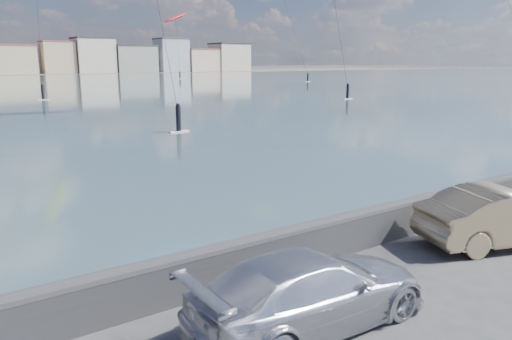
{
  "coord_description": "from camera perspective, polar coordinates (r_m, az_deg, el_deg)",
  "views": [
    {
      "loc": [
        -5.97,
        -5.95,
        4.89
      ],
      "look_at": [
        1.0,
        4.0,
        2.2
      ],
      "focal_mm": 35.0,
      "sensor_mm": 36.0,
      "label": 1
    }
  ],
  "objects": [
    {
      "name": "seawall",
      "position": [
        11.36,
        -0.38,
        -9.81
      ],
      "size": [
        400.0,
        0.36,
        1.08
      ],
      "color": "#28282B",
      "rests_on": "ground"
    },
    {
      "name": "ground",
      "position": [
        9.74,
        9.15,
        -17.81
      ],
      "size": [
        700.0,
        700.0,
        0.0
      ],
      "primitive_type": "plane",
      "color": "#333335",
      "rests_on": "ground"
    },
    {
      "name": "kitesurfer_5",
      "position": [
        144.92,
        -9.18,
        16.69
      ],
      "size": [
        8.87,
        11.91,
        18.15
      ],
      "color": "red",
      "rests_on": "ground"
    },
    {
      "name": "car_silver",
      "position": [
        9.57,
        6.28,
        -13.46
      ],
      "size": [
        4.95,
        2.08,
        1.43
      ],
      "primitive_type": "imported",
      "rotation": [
        0.0,
        0.0,
        1.55
      ],
      "color": "silver",
      "rests_on": "ground"
    },
    {
      "name": "car_champagne",
      "position": [
        15.04,
        26.62,
        -4.72
      ],
      "size": [
        5.03,
        3.17,
        1.56
      ],
      "primitive_type": "imported",
      "rotation": [
        0.0,
        0.0,
        1.22
      ],
      "color": "tan",
      "rests_on": "ground"
    }
  ]
}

